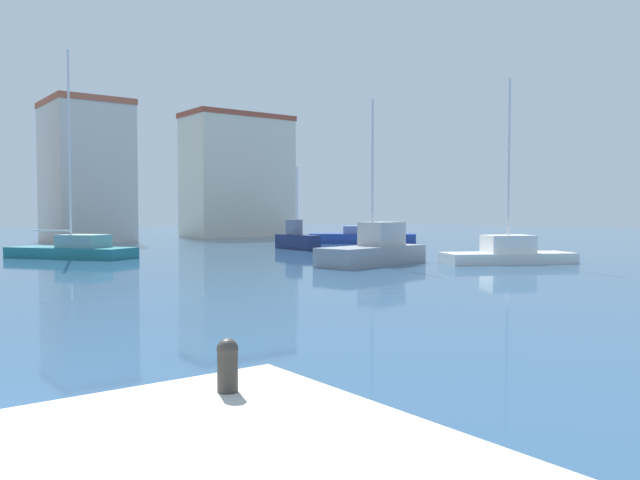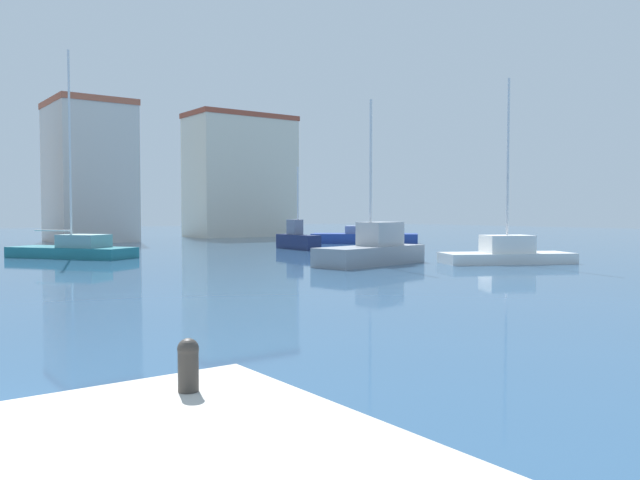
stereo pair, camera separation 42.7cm
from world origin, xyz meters
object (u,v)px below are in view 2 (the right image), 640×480
sailboat_white_mid_harbor (507,253)px  mooring_bollard (188,363)px  motorboat_blue_distant_north (365,237)px  sailboat_grey_far_right (373,250)px  sailboat_navy_outer_mooring (297,239)px  sailboat_teal_behind_lamppost (74,249)px

sailboat_white_mid_harbor → mooring_bollard: bearing=-148.5°
mooring_bollard → motorboat_blue_distant_north: size_ratio=0.06×
sailboat_white_mid_harbor → sailboat_grey_far_right: bearing=150.4°
sailboat_white_mid_harbor → sailboat_grey_far_right: (-5.82, 3.30, 0.18)m
mooring_bollard → sailboat_navy_outer_mooring: sailboat_navy_outer_mooring is taller
sailboat_white_mid_harbor → motorboat_blue_distant_north: size_ratio=1.12×
sailboat_teal_behind_lamppost → sailboat_navy_outer_mooring: bearing=-2.2°
motorboat_blue_distant_north → sailboat_white_mid_harbor: bearing=-110.9°
sailboat_teal_behind_lamppost → sailboat_grey_far_right: bearing=-52.2°
sailboat_grey_far_right → sailboat_teal_behind_lamppost: (-10.19, 13.14, -0.19)m
sailboat_navy_outer_mooring → motorboat_blue_distant_north: size_ratio=0.69×
sailboat_white_mid_harbor → sailboat_grey_far_right: 6.69m
sailboat_grey_far_right → mooring_bollard: bearing=-135.0°
sailboat_white_mid_harbor → sailboat_teal_behind_lamppost: bearing=134.2°
motorboat_blue_distant_north → sailboat_teal_behind_lamppost: sailboat_teal_behind_lamppost is taller
sailboat_navy_outer_mooring → sailboat_grey_far_right: size_ratio=0.71×
mooring_bollard → sailboat_white_mid_harbor: (23.46, 14.36, -0.61)m
sailboat_grey_far_right → motorboat_blue_distant_north: size_ratio=0.97×
sailboat_teal_behind_lamppost → sailboat_white_mid_harbor: bearing=-45.8°
sailboat_white_mid_harbor → sailboat_grey_far_right: sailboat_white_mid_harbor is taller
sailboat_white_mid_harbor → motorboat_blue_distant_north: 20.90m
mooring_bollard → sailboat_grey_far_right: size_ratio=0.06×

